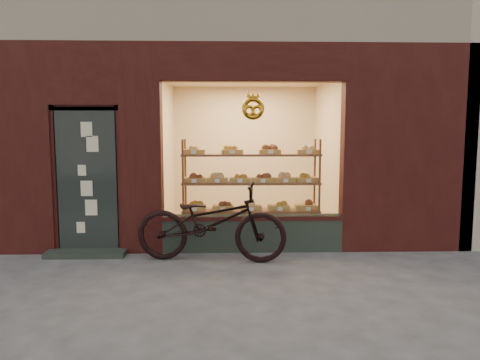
{
  "coord_description": "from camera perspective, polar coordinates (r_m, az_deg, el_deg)",
  "views": [
    {
      "loc": [
        0.09,
        -4.27,
        1.78
      ],
      "look_at": [
        0.26,
        2.0,
        1.11
      ],
      "focal_mm": 32.0,
      "sensor_mm": 36.0,
      "label": 1
    }
  ],
  "objects": [
    {
      "name": "display_shelf",
      "position": [
        6.89,
        1.46,
        -1.49
      ],
      "size": [
        2.2,
        0.45,
        1.7
      ],
      "color": "brown",
      "rests_on": "ground"
    },
    {
      "name": "ground",
      "position": [
        4.63,
        -2.63,
        -16.49
      ],
      "size": [
        90.0,
        90.0,
        0.0
      ],
      "primitive_type": "plane",
      "color": "#4C4C4F"
    },
    {
      "name": "bicycle",
      "position": [
        6.02,
        -3.88,
        -5.63
      ],
      "size": [
        2.18,
        0.99,
        1.11
      ],
      "primitive_type": "imported",
      "rotation": [
        0.0,
        0.0,
        1.45
      ],
      "color": "black",
      "rests_on": "ground"
    }
  ]
}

